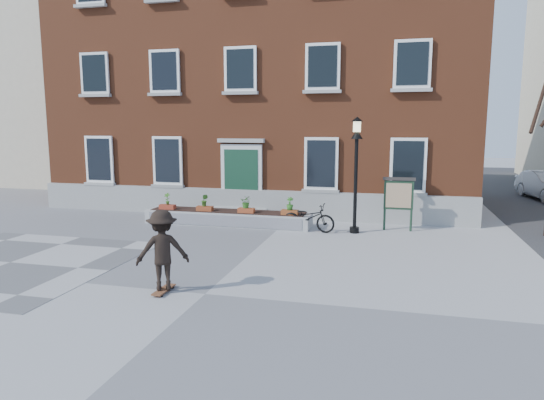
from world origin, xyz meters
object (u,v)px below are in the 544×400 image
(notice_board, at_px, (399,195))
(lamp_post, at_px, (356,159))
(bicycle, at_px, (308,218))
(skateboarder, at_px, (162,250))

(notice_board, bearing_deg, lamp_post, -153.25)
(bicycle, relative_size, notice_board, 1.00)
(bicycle, xyz_separation_m, skateboarder, (-2.02, -6.89, 0.46))
(skateboarder, bearing_deg, notice_board, 57.21)
(notice_board, xyz_separation_m, skateboarder, (-5.03, -7.80, -0.31))
(lamp_post, bearing_deg, bicycle, -172.98)
(lamp_post, xyz_separation_m, skateboarder, (-3.59, -7.08, -1.58))
(lamp_post, height_order, notice_board, lamp_post)
(bicycle, distance_m, lamp_post, 2.59)
(bicycle, bearing_deg, skateboarder, 170.58)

